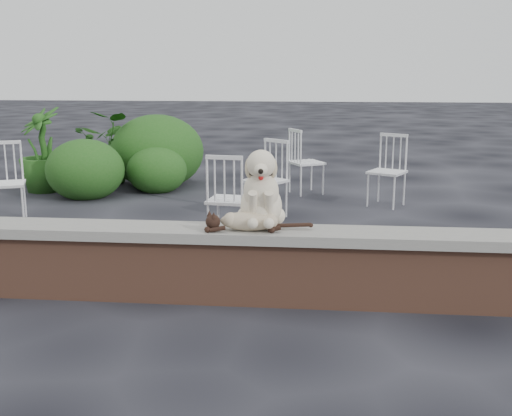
# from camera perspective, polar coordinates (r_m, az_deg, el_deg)

# --- Properties ---
(ground) EXTENTS (60.00, 60.00, 0.00)m
(ground) POSITION_cam_1_polar(r_m,az_deg,el_deg) (5.05, -6.54, -8.14)
(ground) COLOR black
(ground) RESTS_ON ground
(brick_wall) EXTENTS (6.00, 0.30, 0.50)m
(brick_wall) POSITION_cam_1_polar(r_m,az_deg,el_deg) (4.97, -6.61, -5.44)
(brick_wall) COLOR brown
(brick_wall) RESTS_ON ground
(capstone) EXTENTS (6.20, 0.40, 0.08)m
(capstone) POSITION_cam_1_polar(r_m,az_deg,el_deg) (4.89, -6.70, -2.20)
(capstone) COLOR slate
(capstone) RESTS_ON brick_wall
(dog) EXTENTS (0.45, 0.57, 0.62)m
(dog) POSITION_cam_1_polar(r_m,az_deg,el_deg) (4.81, 0.47, 1.96)
(dog) COLOR beige
(dog) RESTS_ON capstone
(cat) EXTENTS (0.98, 0.31, 0.16)m
(cat) POSITION_cam_1_polar(r_m,az_deg,el_deg) (4.72, -0.66, -1.11)
(cat) COLOR tan
(cat) RESTS_ON capstone
(chair_e) EXTENTS (0.76, 0.76, 0.94)m
(chair_e) POSITION_cam_1_polar(r_m,az_deg,el_deg) (9.07, 4.63, 4.26)
(chair_e) COLOR white
(chair_e) RESTS_ON ground
(chair_d) EXTENTS (0.76, 0.76, 0.94)m
(chair_d) POSITION_cam_1_polar(r_m,az_deg,el_deg) (8.38, 11.84, 3.35)
(chair_d) COLOR white
(chair_d) RESTS_ON ground
(chair_b) EXTENTS (0.79, 0.79, 0.94)m
(chair_b) POSITION_cam_1_polar(r_m,az_deg,el_deg) (7.57, 0.87, 2.63)
(chair_b) COLOR white
(chair_b) RESTS_ON ground
(chair_a) EXTENTS (0.73, 0.73, 0.94)m
(chair_a) POSITION_cam_1_polar(r_m,az_deg,el_deg) (7.92, -21.83, 2.18)
(chair_a) COLOR white
(chair_a) RESTS_ON ground
(chair_c) EXTENTS (0.63, 0.63, 0.94)m
(chair_c) POSITION_cam_1_polar(r_m,az_deg,el_deg) (6.47, -2.41, 0.90)
(chair_c) COLOR white
(chair_c) RESTS_ON ground
(potted_plant_a) EXTENTS (1.17, 1.06, 1.14)m
(potted_plant_a) POSITION_cam_1_polar(r_m,az_deg,el_deg) (10.17, -12.99, 5.46)
(potted_plant_a) COLOR #1F5016
(potted_plant_a) RESTS_ON ground
(potted_plant_b) EXTENTS (0.98, 0.98, 1.24)m
(potted_plant_b) POSITION_cam_1_polar(r_m,az_deg,el_deg) (9.71, -18.89, 5.06)
(potted_plant_b) COLOR #1F5016
(potted_plant_b) RESTS_ON ground
(shrubbery) EXTENTS (2.02, 2.28, 1.15)m
(shrubbery) POSITION_cam_1_polar(r_m,az_deg,el_deg) (9.59, -10.56, 4.45)
(shrubbery) COLOR #1F5016
(shrubbery) RESTS_ON ground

